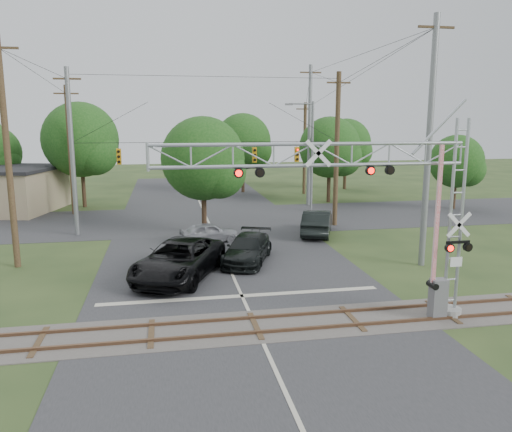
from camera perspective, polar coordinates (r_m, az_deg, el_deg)
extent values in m
plane|color=#283C1C|center=(18.19, 1.12, -15.01)|extent=(160.00, 160.00, 0.00)
cube|color=#2D2D30|center=(27.42, -3.07, -5.99)|extent=(14.00, 90.00, 0.02)
cube|color=#2D2D30|center=(40.95, -5.59, -0.40)|extent=(90.00, 12.00, 0.02)
cube|color=#433E3A|center=(19.97, -0.05, -12.50)|extent=(90.00, 3.20, 0.05)
cube|color=brown|center=(19.30, 0.35, -13.14)|extent=(90.00, 0.12, 0.14)
cube|color=brown|center=(20.60, -0.42, -11.55)|extent=(90.00, 0.12, 0.14)
cylinder|color=gray|center=(22.46, 21.16, -10.16)|extent=(1.01, 1.01, 0.34)
cube|color=silver|center=(21.49, 21.90, -4.89)|extent=(0.50, 0.03, 0.39)
cube|color=slate|center=(21.72, 20.07, -8.92)|extent=(0.61, 0.50, 1.68)
cube|color=red|center=(20.72, 20.00, -0.08)|extent=(0.16, 0.10, 5.59)
cylinder|color=gray|center=(36.64, -20.27, 6.73)|extent=(0.32, 0.32, 11.50)
cylinder|color=#3B251B|center=(38.31, 9.21, 7.40)|extent=(0.36, 0.36, 11.50)
cylinder|color=black|center=(36.23, -5.23, 8.41)|extent=(19.00, 0.03, 0.03)
cube|color=orange|center=(36.26, -15.39, 6.57)|extent=(0.30, 0.30, 1.10)
cube|color=orange|center=(36.13, -10.30, 6.77)|extent=(0.30, 0.30, 1.10)
cube|color=orange|center=(36.28, -5.20, 6.91)|extent=(0.30, 0.30, 1.10)
cube|color=orange|center=(36.71, -0.18, 7.00)|extent=(0.30, 0.30, 1.10)
cube|color=orange|center=(37.41, 4.68, 7.04)|extent=(0.30, 0.30, 1.10)
imported|color=black|center=(25.84, -8.81, -4.95)|extent=(5.70, 7.65, 1.93)
imported|color=black|center=(28.42, -0.96, -3.77)|extent=(3.98, 5.77, 1.55)
imported|color=#929399|center=(33.23, -5.37, -1.87)|extent=(4.14, 2.29, 1.33)
imported|color=black|center=(35.52, 7.00, -0.72)|extent=(3.68, 5.69, 1.77)
cylinder|color=gray|center=(44.38, 6.41, 6.69)|extent=(0.21, 0.21, 9.60)
cylinder|color=gray|center=(44.00, 5.18, 12.66)|extent=(2.13, 0.13, 0.13)
cube|color=slate|center=(43.73, 3.80, 12.62)|extent=(0.64, 0.27, 0.16)
cylinder|color=#3B251B|center=(45.34, -20.49, 6.97)|extent=(0.34, 0.34, 10.88)
cube|color=#3B251B|center=(45.33, -20.89, 12.95)|extent=(2.00, 0.12, 0.12)
cylinder|color=gray|center=(47.48, 6.12, 9.01)|extent=(0.34, 0.34, 13.00)
cube|color=#3B251B|center=(47.66, 6.27, 15.99)|extent=(2.00, 0.12, 0.12)
cylinder|color=#3B251B|center=(29.71, -26.52, 6.26)|extent=(0.34, 0.34, 12.31)
cylinder|color=gray|center=(28.48, 19.14, 7.71)|extent=(0.34, 0.34, 13.36)
cube|color=#3B251B|center=(28.84, 19.91, 19.64)|extent=(2.00, 0.12, 0.12)
cylinder|color=#3B251B|center=(55.14, 5.58, 7.65)|extent=(0.34, 0.34, 9.91)
cube|color=#3B251B|center=(55.08, 5.66, 12.07)|extent=(2.00, 0.12, 0.12)
cylinder|color=#3B291B|center=(49.21, -19.13, 3.54)|extent=(0.36, 0.36, 4.44)
sphere|color=#184513|center=(48.90, -19.42, 8.23)|extent=(6.86, 6.86, 6.86)
cylinder|color=#3B291B|center=(35.72, -5.96, 1.02)|extent=(0.36, 0.36, 3.80)
sphere|color=#184513|center=(35.31, -6.07, 6.56)|extent=(5.87, 5.87, 5.87)
cylinder|color=#3B291B|center=(56.40, -1.50, 4.78)|extent=(0.36, 0.36, 4.04)
sphere|color=#184513|center=(56.13, -1.52, 8.51)|extent=(6.25, 6.25, 6.25)
cylinder|color=#3B291B|center=(49.87, 8.31, 3.76)|extent=(0.36, 0.36, 3.85)
sphere|color=#184513|center=(49.57, 8.42, 7.78)|extent=(5.94, 5.94, 5.94)
cylinder|color=#3B291B|center=(60.08, 10.12, 4.86)|extent=(0.36, 0.36, 3.78)
sphere|color=#184513|center=(59.84, 10.23, 8.13)|extent=(5.84, 5.84, 5.84)
cylinder|color=#3B291B|center=(49.06, 21.71, 2.55)|extent=(0.36, 0.36, 3.09)
sphere|color=#184513|center=(48.78, 21.94, 5.82)|extent=(4.78, 4.78, 4.78)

